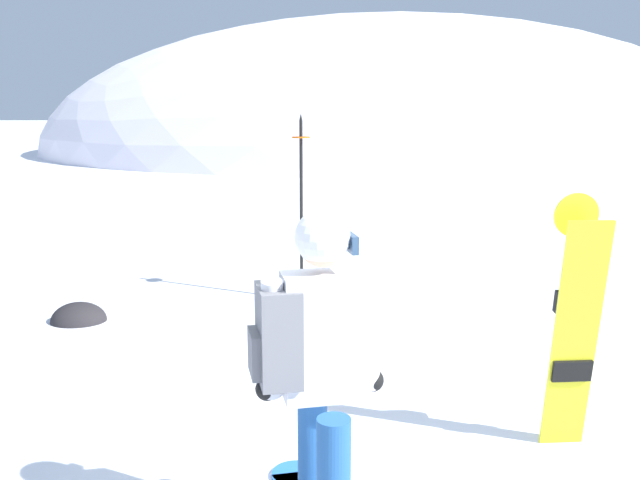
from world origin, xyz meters
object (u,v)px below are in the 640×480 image
at_px(snowboarder_main, 316,381).
at_px(spare_snowboard, 575,324).
at_px(piste_marker_near, 301,196).
at_px(rock_dark, 79,321).

bearing_deg(snowboarder_main, spare_snowboard, 30.51).
distance_m(snowboarder_main, piste_marker_near, 4.58).
height_order(piste_marker_near, rock_dark, piste_marker_near).
height_order(snowboarder_main, rock_dark, snowboarder_main).
distance_m(snowboarder_main, rock_dark, 4.61).
bearing_deg(spare_snowboard, piste_marker_near, 113.20).
bearing_deg(piste_marker_near, rock_dark, -164.93).
height_order(spare_snowboard, rock_dark, spare_snowboard).
distance_m(snowboarder_main, spare_snowboard, 1.95).
bearing_deg(rock_dark, spare_snowboard, -37.40).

